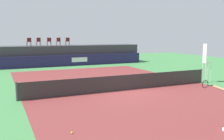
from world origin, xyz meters
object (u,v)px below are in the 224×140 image
at_px(spectator_chair_right, 58,41).
at_px(tennis_ball, 72,133).
at_px(spectator_chair_far_right, 67,41).
at_px(net_post_far, 201,76).
at_px(spectator_chair_center, 49,41).
at_px(spectator_chair_far_left, 29,41).
at_px(umpire_chair, 206,60).
at_px(net_post_near, 16,91).
at_px(spectator_chair_left, 38,41).

bearing_deg(spectator_chair_right, tennis_ball, -101.56).
distance_m(spectator_chair_far_right, net_post_far, 16.43).
distance_m(spectator_chair_center, spectator_chair_right, 1.05).
bearing_deg(net_post_far, spectator_chair_far_right, 110.55).
distance_m(spectator_chair_far_left, net_post_far, 18.12).
relative_size(spectator_chair_right, umpire_chair, 0.32).
bearing_deg(spectator_chair_center, spectator_chair_far_right, -0.22).
distance_m(spectator_chair_far_right, tennis_ball, 21.50).
xyz_separation_m(spectator_chair_right, net_post_near, (-5.63, -15.29, -2.19)).
height_order(spectator_chair_center, spectator_chair_right, same).
distance_m(umpire_chair, net_post_near, 12.82).
distance_m(spectator_chair_right, net_post_near, 16.44).
bearing_deg(spectator_chair_right, umpire_chair, -64.93).
xyz_separation_m(spectator_chair_far_left, spectator_chair_center, (2.19, 0.31, 0.00)).
height_order(spectator_chair_far_left, spectator_chair_far_right, same).
bearing_deg(net_post_near, spectator_chair_right, 69.78).
relative_size(spectator_chair_center, net_post_far, 0.89).
bearing_deg(net_post_far, spectator_chair_left, 119.94).
xyz_separation_m(spectator_chair_center, net_post_near, (-4.58, -15.26, -2.19)).
distance_m(spectator_chair_right, umpire_chair, 16.89).
bearing_deg(spectator_chair_right, spectator_chair_far_left, -174.00).
height_order(spectator_chair_far_right, tennis_ball, spectator_chair_far_right).
height_order(spectator_chair_right, net_post_near, spectator_chair_right).
xyz_separation_m(spectator_chair_far_right, net_post_far, (5.72, -15.25, -2.19)).
bearing_deg(spectator_chair_right, spectator_chair_far_right, -2.03).
relative_size(spectator_chair_right, spectator_chair_far_right, 1.00).
relative_size(spectator_chair_far_right, net_post_far, 0.89).
height_order(spectator_chair_center, net_post_near, spectator_chair_center).
distance_m(spectator_chair_center, umpire_chair, 17.33).
relative_size(spectator_chair_far_right, umpire_chair, 0.32).
bearing_deg(spectator_chair_left, spectator_chair_center, -13.14).
relative_size(umpire_chair, tennis_ball, 40.59).
xyz_separation_m(spectator_chair_left, tennis_ball, (-2.07, -20.94, -2.66)).
height_order(spectator_chair_far_left, net_post_near, spectator_chair_far_left).
relative_size(spectator_chair_far_left, spectator_chair_right, 1.00).
xyz_separation_m(spectator_chair_far_left, net_post_far, (10.01, -14.95, -2.19)).
distance_m(spectator_chair_far_left, tennis_ball, 20.57).
relative_size(spectator_chair_right, tennis_ball, 13.06).
xyz_separation_m(spectator_chair_far_left, tennis_ball, (-0.99, -20.37, -2.66)).
xyz_separation_m(spectator_chair_left, spectator_chair_right, (2.17, -0.23, 0.00)).
distance_m(net_post_near, net_post_far, 12.40).
bearing_deg(umpire_chair, tennis_ball, -154.43).
xyz_separation_m(spectator_chair_far_right, tennis_ball, (-5.29, -20.67, -2.66)).
bearing_deg(tennis_ball, umpire_chair, 25.57).
bearing_deg(net_post_far, spectator_chair_right, 113.88).
distance_m(spectator_chair_left, spectator_chair_right, 2.18).
bearing_deg(umpire_chair, spectator_chair_far_right, 111.79).
distance_m(spectator_chair_left, spectator_chair_center, 1.15).
relative_size(spectator_chair_far_left, spectator_chair_center, 1.00).
height_order(umpire_chair, tennis_ball, umpire_chair).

